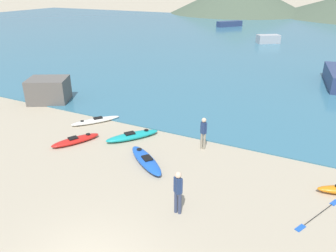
{
  "coord_description": "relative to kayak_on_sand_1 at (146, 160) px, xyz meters",
  "views": [
    {
      "loc": [
        5.36,
        -5.07,
        7.83
      ],
      "look_at": [
        -2.15,
        9.75,
        0.5
      ],
      "focal_mm": 35.0,
      "sensor_mm": 36.0,
      "label": 1
    }
  ],
  "objects": [
    {
      "name": "moored_boat_0",
      "position": [
        7.44,
        17.97,
        0.53
      ],
      "size": [
        2.2,
        6.09,
        1.28
      ],
      "color": "navy",
      "rests_on": "bay_water"
    },
    {
      "name": "shoreline_rock",
      "position": [
        -10.48,
        4.4,
        0.68
      ],
      "size": [
        3.33,
        3.13,
        1.7
      ],
      "primitive_type": "cube",
      "rotation": [
        0.0,
        0.0,
        0.49
      ],
      "color": "#605B56",
      "rests_on": "ground_plane"
    },
    {
      "name": "moored_boat_4",
      "position": [
        -1.52,
        35.83,
        0.44
      ],
      "size": [
        3.33,
        2.94,
        1.12
      ],
      "color": "#B2B2B7",
      "rests_on": "bay_water"
    },
    {
      "name": "moored_boat_3",
      "position": [
        -11.77,
        51.25,
        0.38
      ],
      "size": [
        4.12,
        4.77,
        0.99
      ],
      "color": "navy",
      "rests_on": "bay_water"
    },
    {
      "name": "kayak_on_sand_3",
      "position": [
        -2.0,
        1.96,
        -0.0
      ],
      "size": [
        2.34,
        2.83,
        0.39
      ],
      "color": "teal",
      "rests_on": "ground_plane"
    },
    {
      "name": "bay_water",
      "position": [
        1.61,
        38.5,
        -0.14
      ],
      "size": [
        160.0,
        70.0,
        0.06
      ],
      "primitive_type": "cube",
      "color": "teal",
      "rests_on": "ground_plane"
    },
    {
      "name": "kayak_on_sand_1",
      "position": [
        0.0,
        0.0,
        0.0
      ],
      "size": [
        2.87,
        2.41,
        0.39
      ],
      "color": "blue",
      "rests_on": "ground_plane"
    },
    {
      "name": "person_near_foreground",
      "position": [
        2.87,
        -2.58,
        0.83
      ],
      "size": [
        0.35,
        0.31,
        1.75
      ],
      "color": "#384260",
      "rests_on": "ground_plane"
    },
    {
      "name": "loose_paddle",
      "position": [
        7.53,
        -0.36,
        -0.16
      ],
      "size": [
        1.36,
        2.59,
        0.03
      ],
      "color": "black",
      "rests_on": "ground_plane"
    },
    {
      "name": "kayak_on_sand_2",
      "position": [
        -5.19,
        2.83,
        -0.04
      ],
      "size": [
        2.18,
        2.74,
        0.31
      ],
      "color": "white",
      "rests_on": "ground_plane"
    },
    {
      "name": "person_near_waterline",
      "position": [
        1.83,
        2.6,
        0.8
      ],
      "size": [
        0.34,
        0.27,
        1.7
      ],
      "color": "gray",
      "rests_on": "ground_plane"
    },
    {
      "name": "kayak_on_sand_4",
      "position": [
        -4.42,
        0.18,
        -0.02
      ],
      "size": [
        1.78,
        2.63,
        0.35
      ],
      "color": "red",
      "rests_on": "ground_plane"
    }
  ]
}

